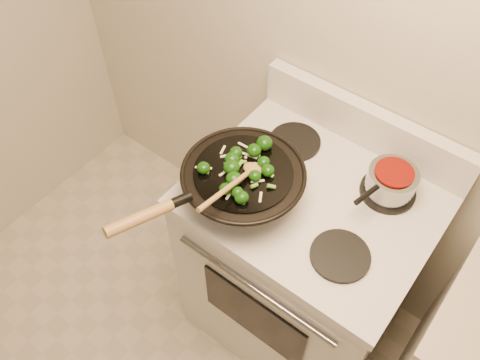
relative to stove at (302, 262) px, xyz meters
The scene contains 5 objects.
stove is the anchor object (origin of this frame).
wok 0.58m from the stove, 139.01° to the right, with size 0.39×0.63×0.19m.
stirfry 0.64m from the stove, 139.82° to the right, with size 0.24×0.26×0.04m.
wooden_spoon 0.66m from the stove, 127.41° to the right, with size 0.06×0.28×0.09m.
saucepan 0.56m from the stove, 38.99° to the left, with size 0.16×0.25×0.09m.
Camera 1 is at (0.11, 0.24, 2.24)m, focal length 38.00 mm.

